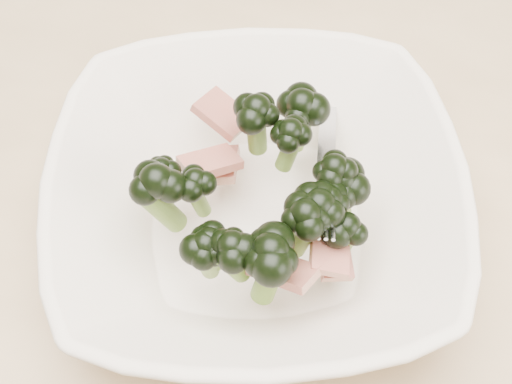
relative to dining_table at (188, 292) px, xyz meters
The scene contains 2 objects.
dining_table is the anchor object (origin of this frame).
broccoli_dish 0.15m from the dining_table, 17.54° to the left, with size 0.38×0.38×0.11m.
Camera 1 is at (0.13, -0.26, 1.22)m, focal length 50.00 mm.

